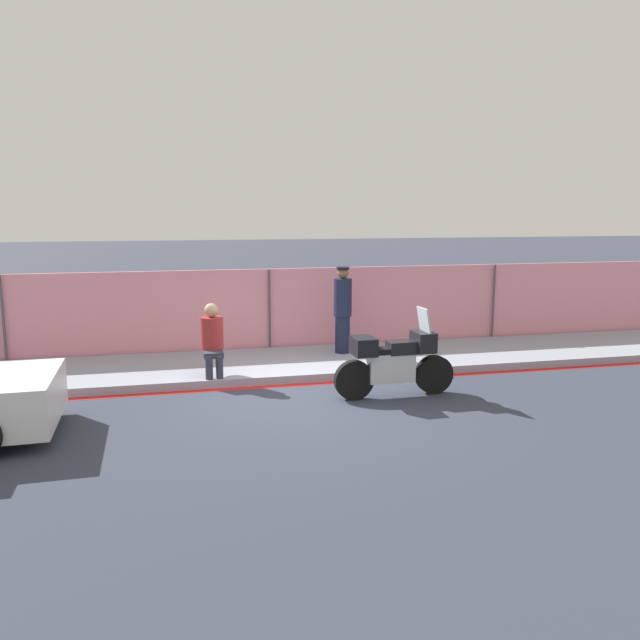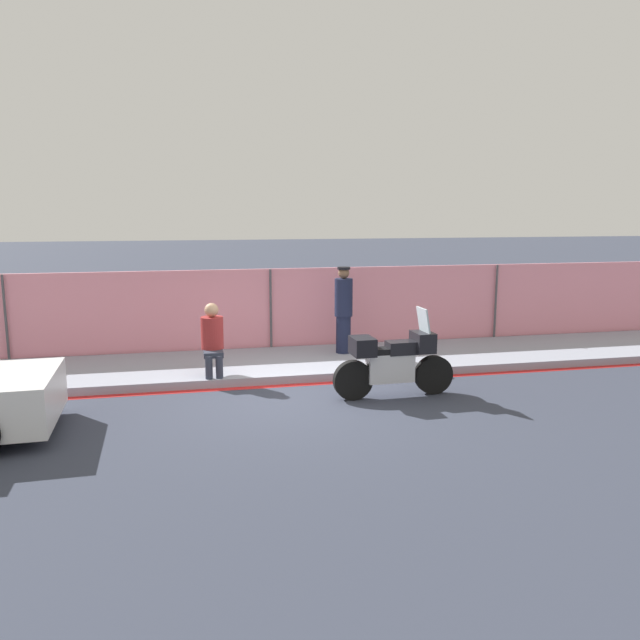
{
  "view_description": "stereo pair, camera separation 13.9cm",
  "coord_description": "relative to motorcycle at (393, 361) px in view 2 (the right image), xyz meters",
  "views": [
    {
      "loc": [
        -1.95,
        -10.11,
        3.14
      ],
      "look_at": [
        0.62,
        1.08,
        1.13
      ],
      "focal_mm": 35.0,
      "sensor_mm": 36.0,
      "label": 1
    },
    {
      "loc": [
        -1.81,
        -10.14,
        3.14
      ],
      "look_at": [
        0.62,
        1.08,
        1.13
      ],
      "focal_mm": 35.0,
      "sensor_mm": 36.0,
      "label": 2
    }
  ],
  "objects": [
    {
      "name": "sidewalk",
      "position": [
        -1.59,
        2.41,
        -0.54
      ],
      "size": [
        40.09,
        2.53,
        0.16
      ],
      "color": "#8E93A3",
      "rests_on": "ground_plane"
    },
    {
      "name": "ground_plane",
      "position": [
        -1.59,
        0.33,
        -0.62
      ],
      "size": [
        120.0,
        120.0,
        0.0
      ],
      "primitive_type": "plane",
      "color": "#333847"
    },
    {
      "name": "person_seated_on_curb",
      "position": [
        -2.95,
        1.61,
        0.26
      ],
      "size": [
        0.41,
        0.69,
        1.32
      ],
      "color": "#2D3342",
      "rests_on": "sidewalk"
    },
    {
      "name": "motorcycle",
      "position": [
        0.0,
        0.0,
        0.0
      ],
      "size": [
        2.14,
        0.53,
        1.52
      ],
      "rotation": [
        0.0,
        0.0,
        0.03
      ],
      "color": "black",
      "rests_on": "ground_plane"
    },
    {
      "name": "storefront_fence",
      "position": [
        -1.59,
        3.76,
        0.33
      ],
      "size": [
        38.09,
        0.17,
        1.89
      ],
      "color": "pink",
      "rests_on": "ground_plane"
    },
    {
      "name": "officer_standing",
      "position": [
        -0.16,
        2.79,
        0.48
      ],
      "size": [
        0.38,
        0.38,
        1.83
      ],
      "color": "#191E38",
      "rests_on": "sidewalk"
    },
    {
      "name": "curb_paint_stripe",
      "position": [
        -1.59,
        1.06,
        -0.62
      ],
      "size": [
        40.09,
        0.18,
        0.01
      ],
      "color": "red",
      "rests_on": "ground_plane"
    }
  ]
}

